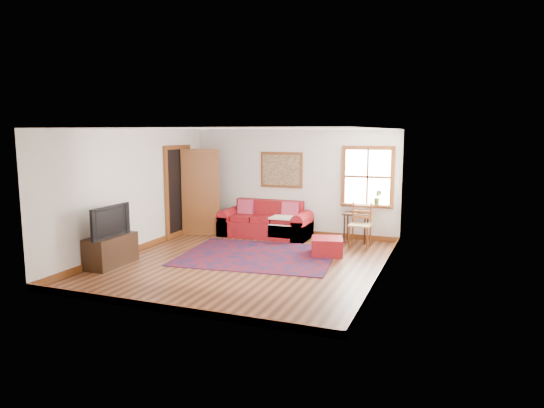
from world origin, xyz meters
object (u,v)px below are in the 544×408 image
at_px(ladder_back_chair, 361,223).
at_px(red_ottoman, 327,246).
at_px(red_leather_sofa, 266,225).
at_px(media_cabinet, 111,251).
at_px(side_table, 356,218).

bearing_deg(ladder_back_chair, red_ottoman, -116.06).
relative_size(red_leather_sofa, ladder_back_chair, 2.24).
bearing_deg(media_cabinet, ladder_back_chair, 38.40).
relative_size(red_leather_sofa, side_table, 3.21).
height_order(ladder_back_chair, media_cabinet, ladder_back_chair).
xyz_separation_m(red_leather_sofa, ladder_back_chair, (2.28, -0.25, 0.24)).
xyz_separation_m(ladder_back_chair, media_cabinet, (-4.00, -3.17, -0.23)).
bearing_deg(side_table, media_cabinet, -137.28).
height_order(side_table, media_cabinet, side_table).
bearing_deg(side_table, red_leather_sofa, -176.74).
relative_size(red_ottoman, media_cabinet, 0.59).
distance_m(red_ottoman, side_table, 1.43).
distance_m(side_table, ladder_back_chair, 0.41).
height_order(red_ottoman, side_table, side_table).
bearing_deg(ladder_back_chair, side_table, 114.74).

